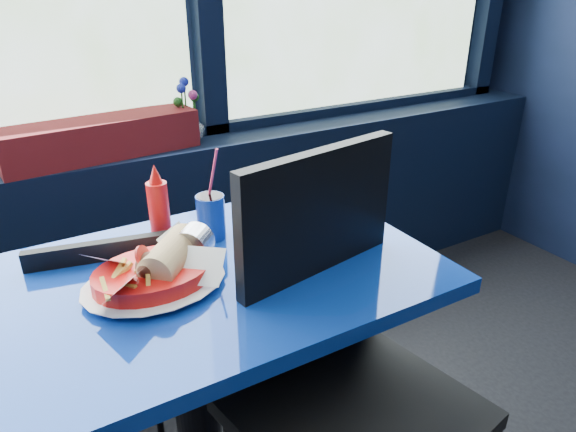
# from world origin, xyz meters

# --- Properties ---
(window_sill) EXTENTS (5.00, 0.26, 0.80)m
(window_sill) POSITION_xyz_m (0.00, 2.87, 0.40)
(window_sill) COLOR black
(window_sill) RESTS_ON ground
(near_table) EXTENTS (1.20, 0.70, 0.75)m
(near_table) POSITION_xyz_m (0.30, 2.00, 0.57)
(near_table) COLOR black
(near_table) RESTS_ON ground
(chair_near_front) EXTENTS (0.55, 0.55, 1.05)m
(chair_near_front) POSITION_xyz_m (0.57, 1.75, 0.60)
(chair_near_front) COLOR black
(chair_near_front) RESTS_ON ground
(chair_near_back) EXTENTS (0.43, 0.43, 0.80)m
(chair_near_back) POSITION_xyz_m (0.13, 2.29, 0.46)
(chair_near_back) COLOR black
(chair_near_back) RESTS_ON ground
(planter_box) EXTENTS (0.70, 0.24, 0.14)m
(planter_box) POSITION_xyz_m (0.31, 2.86, 0.87)
(planter_box) COLOR maroon
(planter_box) RESTS_ON window_sill
(flower_vase) EXTENTS (0.12, 0.13, 0.25)m
(flower_vase) POSITION_xyz_m (0.64, 2.87, 0.87)
(flower_vase) COLOR silver
(flower_vase) RESTS_ON window_sill
(food_basket) EXTENTS (0.35, 0.35, 0.11)m
(food_basket) POSITION_xyz_m (0.24, 2.00, 0.79)
(food_basket) COLOR red
(food_basket) RESTS_ON near_table
(ketchup_bottle) EXTENTS (0.05, 0.05, 0.21)m
(ketchup_bottle) POSITION_xyz_m (0.32, 2.24, 0.84)
(ketchup_bottle) COLOR red
(ketchup_bottle) RESTS_ON near_table
(soda_cup) EXTENTS (0.08, 0.08, 0.25)m
(soda_cup) POSITION_xyz_m (0.44, 2.16, 0.81)
(soda_cup) COLOR navy
(soda_cup) RESTS_ON near_table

